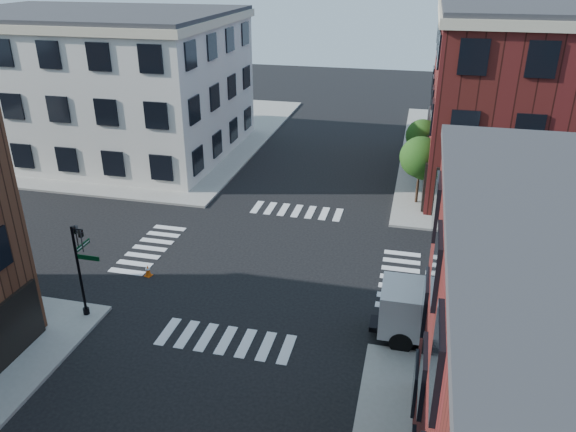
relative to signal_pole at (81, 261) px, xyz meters
The scene contains 8 objects.
ground 9.90m from the signal_pole, 44.81° to the left, with size 120.00×120.00×0.00m, color black.
sidewalk_nw 31.27m from the signal_pole, 117.29° to the left, with size 30.00×30.00×0.15m, color gray.
building_nw 25.92m from the signal_pole, 118.43° to the left, with size 22.00×16.00×11.00m, color silver.
tree_near 21.94m from the signal_pole, 49.38° to the left, with size 2.69×2.69×4.49m.
tree_far 26.78m from the signal_pole, 57.77° to the left, with size 2.43×2.43×4.07m.
signal_pole is the anchor object (origin of this frame).
box_truck 17.22m from the signal_pole, ahead, with size 7.96×2.55×3.58m.
traffic_cone 4.75m from the signal_pole, 75.22° to the left, with size 0.42×0.42×0.64m.
Camera 1 is at (7.21, -25.55, 14.99)m, focal length 35.00 mm.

